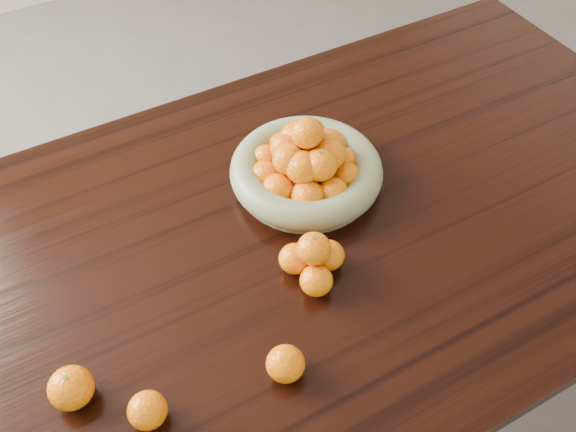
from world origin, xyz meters
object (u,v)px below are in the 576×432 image
dining_table (270,270)px  orange_pyramid (313,260)px  fruit_bowl (307,167)px  loose_orange_0 (71,388)px

dining_table → orange_pyramid: size_ratio=16.23×
fruit_bowl → loose_orange_0: fruit_bowl is taller
dining_table → loose_orange_0: 0.46m
dining_table → fruit_bowl: (0.14, 0.11, 0.14)m
dining_table → orange_pyramid: (0.04, -0.11, 0.13)m
fruit_bowl → loose_orange_0: size_ratio=4.36×
dining_table → loose_orange_0: size_ratio=27.44×
fruit_bowl → loose_orange_0: bearing=-157.1°
loose_orange_0 → fruit_bowl: bearing=22.9°
dining_table → orange_pyramid: orange_pyramid is taller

